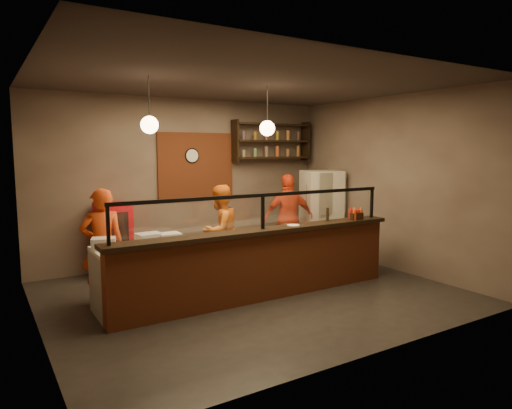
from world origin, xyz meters
TOP-DOWN VIEW (x-y plane):
  - floor at (0.00, 0.00)m, footprint 6.00×6.00m
  - ceiling at (0.00, 0.00)m, footprint 6.00×6.00m
  - wall_back at (0.00, 2.50)m, footprint 6.00×0.00m
  - wall_left at (-3.00, 0.00)m, footprint 0.00×5.00m
  - wall_right at (3.00, 0.00)m, footprint 0.00×5.00m
  - wall_front at (0.00, -2.50)m, footprint 6.00×0.00m
  - brick_patch at (0.20, 2.47)m, footprint 1.60×0.04m
  - service_counter at (0.00, -0.30)m, footprint 4.60×0.25m
  - counter_ledge at (0.00, -0.30)m, footprint 4.70×0.37m
  - worktop_cabinet at (0.00, 0.20)m, footprint 4.60×0.75m
  - worktop at (0.00, 0.20)m, footprint 4.60×0.75m
  - sneeze_guard at (0.00, -0.30)m, footprint 4.50×0.05m
  - wall_shelving at (1.90, 2.32)m, footprint 1.84×0.28m
  - wall_clock at (0.10, 2.46)m, footprint 0.30×0.04m
  - pendant_left at (-1.50, 0.20)m, footprint 0.24×0.24m
  - pendant_right at (0.40, 0.20)m, footprint 0.24×0.24m
  - cook_left at (-2.05, 0.79)m, footprint 0.64×0.45m
  - cook_mid at (0.03, 1.13)m, footprint 0.95×0.86m
  - cook_right at (1.70, 1.42)m, footprint 1.10×0.68m
  - fridge at (2.60, 1.49)m, footprint 0.91×0.88m
  - red_cooler at (-1.55, 2.15)m, footprint 0.60×0.55m
  - pizza_dough at (-0.48, 0.09)m, footprint 0.66×0.66m
  - prep_tub_a at (-2.15, 0.28)m, footprint 0.36×0.32m
  - prep_tub_b at (-1.55, 0.22)m, footprint 0.35×0.29m
  - prep_tub_c at (-1.28, 0.15)m, footprint 0.31×0.26m
  - rolling_pin at (-1.85, 0.13)m, footprint 0.34×0.21m
  - condiment_caddy at (1.82, -0.33)m, footprint 0.23×0.19m
  - pepper_mill at (1.30, -0.22)m, footprint 0.06×0.06m
  - small_plate at (0.56, -0.30)m, footprint 0.21×0.21m

SIDE VIEW (x-z plane):
  - floor at x=0.00m, z-range 0.00..0.00m
  - worktop_cabinet at x=0.00m, z-range 0.00..0.85m
  - service_counter at x=0.00m, z-range 0.00..1.00m
  - red_cooler at x=-1.55m, z-range 0.00..1.30m
  - cook_mid at x=0.03m, z-range 0.00..1.61m
  - cook_left at x=-2.05m, z-range 0.00..1.68m
  - cook_right at x=1.70m, z-range 0.00..1.74m
  - worktop at x=0.00m, z-range 0.85..0.90m
  - fridge at x=2.60m, z-range 0.00..1.78m
  - pizza_dough at x=-0.48m, z-range 0.90..0.91m
  - rolling_pin at x=-1.85m, z-range 0.90..0.96m
  - prep_tub_a at x=-2.15m, z-range 0.90..1.05m
  - prep_tub_c at x=-1.28m, z-range 0.90..1.05m
  - prep_tub_b at x=-1.55m, z-range 0.90..1.06m
  - counter_ledge at x=0.00m, z-range 1.00..1.06m
  - small_plate at x=0.56m, z-range 1.06..1.07m
  - condiment_caddy at x=1.82m, z-range 1.06..1.17m
  - pepper_mill at x=1.30m, z-range 1.06..1.28m
  - sneeze_guard at x=0.00m, z-range 1.11..1.63m
  - wall_back at x=0.00m, z-range -1.40..4.60m
  - wall_left at x=-3.00m, z-range -0.90..4.10m
  - wall_right at x=3.00m, z-range -0.90..4.10m
  - wall_front at x=0.00m, z-range -1.40..4.60m
  - brick_patch at x=0.20m, z-range 1.25..2.55m
  - wall_clock at x=0.10m, z-range 1.95..2.25m
  - wall_shelving at x=1.90m, z-range 1.98..2.83m
  - pendant_left at x=-1.50m, z-range 2.17..2.94m
  - pendant_right at x=0.40m, z-range 2.17..2.94m
  - ceiling at x=0.00m, z-range 3.20..3.20m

